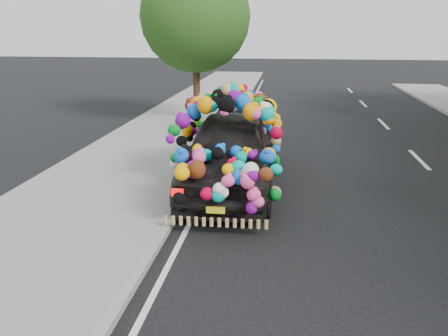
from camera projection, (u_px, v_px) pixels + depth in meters
The scene contains 6 objects.
ground at pixel (295, 226), 8.29m from camera, with size 100.00×100.00×0.00m, color black.
sidewalk at pixel (80, 211), 8.85m from camera, with size 4.00×60.00×0.12m, color gray.
kerb at pixel (174, 216), 8.58m from camera, with size 0.15×60.00×0.13m, color gray.
tree_near_sidewalk at pixel (195, 17), 16.54m from camera, with size 4.20×4.20×6.13m.
plush_art_car at pixel (230, 136), 10.00m from camera, with size 2.54×5.31×2.37m.
navy_sedan at pixel (236, 126), 13.91m from camera, with size 1.75×4.30×1.25m, color black.
Camera 1 is at (-0.27, -7.68, 3.57)m, focal length 35.00 mm.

